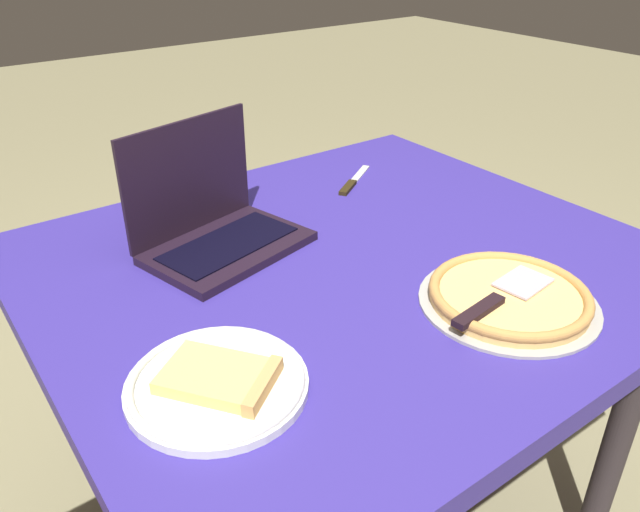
# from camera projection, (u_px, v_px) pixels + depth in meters

# --- Properties ---
(ground_plane) EXTENTS (12.00, 12.00, 0.00)m
(ground_plane) POSITION_uv_depth(u_px,v_px,m) (341.00, 510.00, 1.61)
(ground_plane) COLOR #837C58
(dining_table) EXTENTS (1.19, 1.06, 0.75)m
(dining_table) POSITION_uv_depth(u_px,v_px,m) (347.00, 290.00, 1.29)
(dining_table) COLOR navy
(dining_table) RESTS_ON ground_plane
(laptop) EXTENTS (0.36, 0.28, 0.25)m
(laptop) POSITION_uv_depth(u_px,v_px,m) (214.00, 221.00, 1.27)
(laptop) COLOR black
(laptop) RESTS_ON dining_table
(pizza_plate) EXTENTS (0.27, 0.27, 0.04)m
(pizza_plate) POSITION_uv_depth(u_px,v_px,m) (218.00, 382.00, 0.90)
(pizza_plate) COLOR silver
(pizza_plate) RESTS_ON dining_table
(pizza_tray) EXTENTS (0.31, 0.31, 0.04)m
(pizza_tray) POSITION_uv_depth(u_px,v_px,m) (509.00, 296.00, 1.10)
(pizza_tray) COLOR #A3A19A
(pizza_tray) RESTS_ON dining_table
(table_knife) EXTENTS (0.18, 0.13, 0.01)m
(table_knife) POSITION_uv_depth(u_px,v_px,m) (352.00, 182.00, 1.58)
(table_knife) COLOR beige
(table_knife) RESTS_ON dining_table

